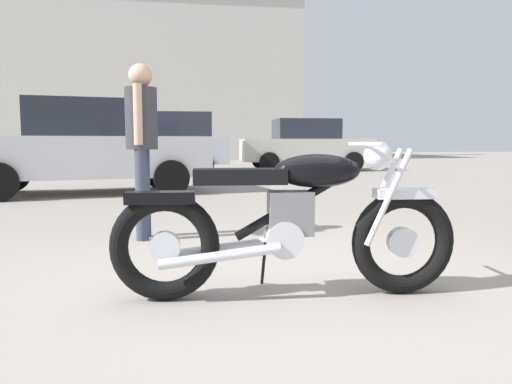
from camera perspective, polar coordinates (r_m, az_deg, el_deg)
name	(u,v)px	position (r m, az deg, el deg)	size (l,w,h in m)	color
ground_plane	(292,288)	(3.19, 4.24, -11.11)	(80.00, 80.00, 0.00)	gray
vintage_motorcycle	(289,223)	(2.92, 3.93, -3.59)	(2.08, 0.63, 0.94)	black
bystander	(142,133)	(4.78, -13.21, 6.77)	(0.30, 0.46, 1.66)	#383D51
white_estate_far	(88,147)	(9.35, -19.05, 4.96)	(4.45, 2.51, 1.67)	black
blue_hatchback_right	(165,142)	(14.63, -10.60, 5.71)	(3.97, 1.95, 1.78)	black
silver_sedan_mid	(305,145)	(16.18, 5.80, 5.49)	(4.23, 1.97, 1.67)	black
industrial_building	(93,80)	(30.32, -18.44, 12.30)	(22.87, 9.97, 16.95)	beige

